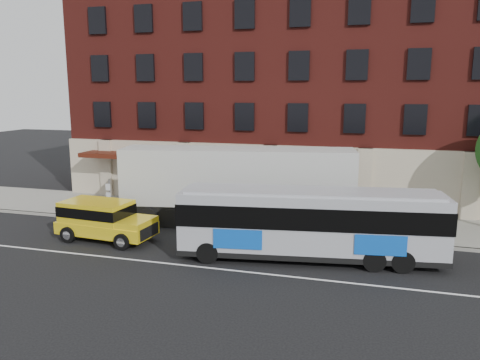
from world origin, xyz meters
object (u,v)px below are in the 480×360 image
(city_bus, at_px, (310,222))
(shipping_container, at_px, (238,187))
(sign_pole, at_px, (109,197))
(yellow_suv, at_px, (102,218))

(city_bus, distance_m, shipping_container, 6.83)
(sign_pole, distance_m, yellow_suv, 3.75)
(yellow_suv, height_order, shipping_container, shipping_container)
(shipping_container, bearing_deg, sign_pole, -169.04)
(city_bus, bearing_deg, sign_pole, 164.73)
(sign_pole, relative_size, city_bus, 0.21)
(shipping_container, bearing_deg, yellow_suv, -140.68)
(city_bus, xyz_separation_m, yellow_suv, (-10.73, -0.01, -0.63))
(sign_pole, relative_size, shipping_container, 0.19)
(sign_pole, height_order, yellow_suv, sign_pole)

